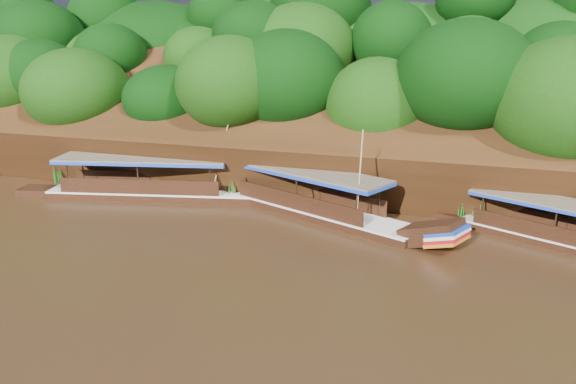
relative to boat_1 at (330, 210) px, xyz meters
name	(u,v)px	position (x,y,z in m)	size (l,w,h in m)	color
ground	(286,270)	(-0.09, -7.63, -0.61)	(160.00, 160.00, 0.00)	black
riverbank	(375,142)	(-0.10, 15.09, 1.28)	(120.00, 30.06, 19.40)	black
boat_1	(330,210)	(0.00, 0.00, 0.00)	(15.04, 8.26, 6.17)	black
boat_2	(171,189)	(-10.99, 1.06, 0.00)	(17.06, 5.88, 6.03)	black
reeds	(283,190)	(-3.53, 1.99, 0.32)	(48.73, 2.19, 2.28)	#1A5B16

